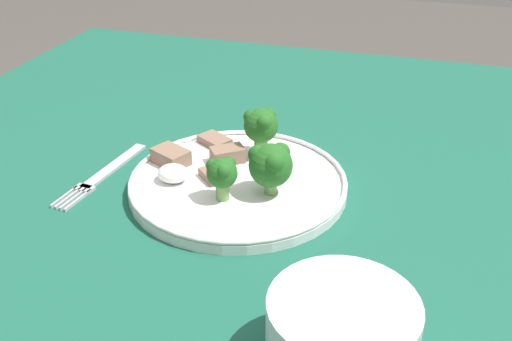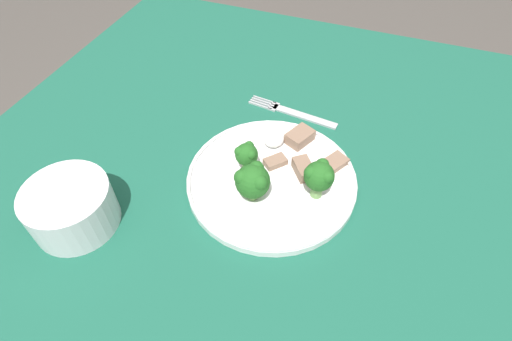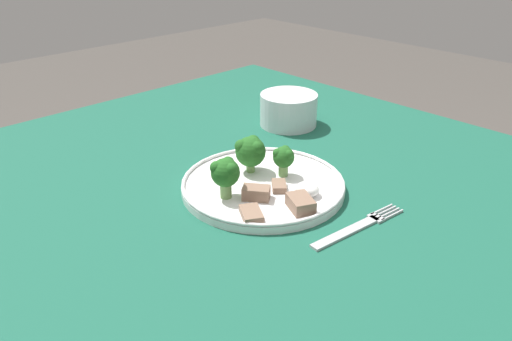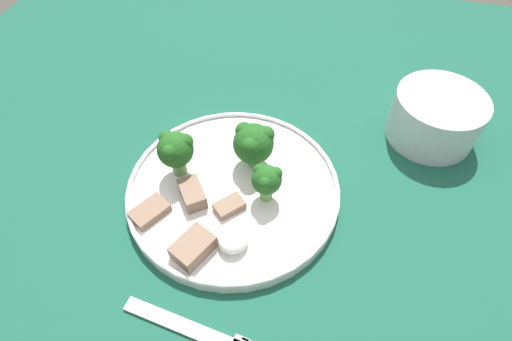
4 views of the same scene
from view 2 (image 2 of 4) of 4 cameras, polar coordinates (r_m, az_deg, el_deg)
The scene contains 12 objects.
table at distance 0.70m, azimuth 2.75°, elevation -8.27°, with size 1.12×1.10×0.71m.
dinner_plate at distance 0.63m, azimuth 2.23°, elevation -1.31°, with size 0.27×0.27×0.02m.
fork at distance 0.76m, azimuth 5.30°, elevation 8.21°, with size 0.04×0.18×0.00m.
cream_bowl at distance 0.63m, azimuth -24.83°, elevation -4.91°, with size 0.12×0.12×0.07m.
broccoli_floret_near_rim_left at distance 0.58m, azimuth 9.01°, elevation -0.81°, with size 0.05×0.05×0.07m.
broccoli_floret_center_left at distance 0.58m, azimuth -0.48°, elevation -1.44°, with size 0.05×0.05×0.06m.
broccoli_floret_back_left at distance 0.62m, azimuth -1.36°, elevation 2.28°, with size 0.04×0.04×0.05m.
meat_slice_front_slice at distance 0.64m, azimuth 6.80°, elevation 0.26°, with size 0.05×0.05×0.02m.
meat_slice_middle_slice at distance 0.69m, azimuth 6.43°, elevation 4.76°, with size 0.06×0.05×0.02m.
meat_slice_rear_slice at distance 0.65m, azimuth 2.78°, elevation 1.28°, with size 0.04×0.04×0.01m.
meat_slice_edge_slice at distance 0.66m, azimuth 11.08°, elevation 1.08°, with size 0.05×0.05×0.01m.
sauce_dollop at distance 0.68m, azimuth 2.56°, elevation 4.54°, with size 0.04×0.03×0.02m.
Camera 2 is at (-0.37, -0.10, 1.20)m, focal length 28.00 mm.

